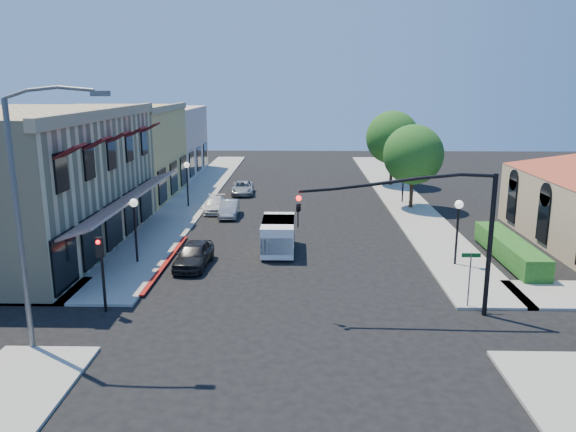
{
  "coord_description": "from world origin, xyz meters",
  "views": [
    {
      "loc": [
        0.28,
        -20.62,
        9.48
      ],
      "look_at": [
        -0.39,
        8.35,
        2.6
      ],
      "focal_mm": 35.0,
      "sensor_mm": 36.0,
      "label": 1
    }
  ],
  "objects_px": {
    "secondary_signal": "(101,260)",
    "parked_car_b": "(229,209)",
    "lamppost_right_far": "(404,170)",
    "parked_car_a": "(194,255)",
    "street_name_sign": "(470,271)",
    "white_van": "(278,234)",
    "street_tree_a": "(413,155)",
    "parked_car_c": "(215,205)",
    "lamppost_left_far": "(187,173)",
    "lamppost_right_near": "(458,216)",
    "street_tree_b": "(393,138)",
    "parked_car_d": "(243,188)",
    "signal_mast_arm": "(439,220)",
    "cobra_streetlight": "(27,209)",
    "lamppost_left_near": "(134,214)"
  },
  "relations": [
    {
      "from": "street_tree_a",
      "to": "white_van",
      "type": "bearing_deg",
      "value": -130.1
    },
    {
      "from": "parked_car_b",
      "to": "parked_car_c",
      "type": "distance_m",
      "value": 2.03
    },
    {
      "from": "parked_car_a",
      "to": "secondary_signal",
      "type": "bearing_deg",
      "value": -109.41
    },
    {
      "from": "secondary_signal",
      "to": "parked_car_b",
      "type": "bearing_deg",
      "value": 80.04
    },
    {
      "from": "street_name_sign",
      "to": "white_van",
      "type": "bearing_deg",
      "value": 136.16
    },
    {
      "from": "parked_car_a",
      "to": "lamppost_left_near",
      "type": "bearing_deg",
      "value": 175.71
    },
    {
      "from": "parked_car_a",
      "to": "white_van",
      "type": "bearing_deg",
      "value": 37.07
    },
    {
      "from": "secondary_signal",
      "to": "street_name_sign",
      "type": "xyz_separation_m",
      "value": [
        15.5,
        0.79,
        -0.62
      ]
    },
    {
      "from": "street_name_sign",
      "to": "lamppost_left_far",
      "type": "relative_size",
      "value": 0.7
    },
    {
      "from": "street_tree_a",
      "to": "white_van",
      "type": "height_order",
      "value": "street_tree_a"
    },
    {
      "from": "street_name_sign",
      "to": "parked_car_b",
      "type": "xyz_separation_m",
      "value": [
        -12.41,
        16.8,
        -1.11
      ]
    },
    {
      "from": "street_tree_b",
      "to": "lamppost_right_near",
      "type": "distance_m",
      "value": 24.07
    },
    {
      "from": "lamppost_left_near",
      "to": "parked_car_b",
      "type": "distance_m",
      "value": 11.77
    },
    {
      "from": "street_tree_b",
      "to": "white_van",
      "type": "height_order",
      "value": "street_tree_b"
    },
    {
      "from": "street_name_sign",
      "to": "lamppost_left_far",
      "type": "xyz_separation_m",
      "value": [
        -16.0,
        19.8,
        1.04
      ]
    },
    {
      "from": "lamppost_left_far",
      "to": "lamppost_right_far",
      "type": "relative_size",
      "value": 1.0
    },
    {
      "from": "street_tree_a",
      "to": "cobra_streetlight",
      "type": "bearing_deg",
      "value": -126.79
    },
    {
      "from": "street_tree_a",
      "to": "lamppost_left_near",
      "type": "height_order",
      "value": "street_tree_a"
    },
    {
      "from": "parked_car_d",
      "to": "street_name_sign",
      "type": "bearing_deg",
      "value": -67.64
    },
    {
      "from": "street_tree_a",
      "to": "lamppost_left_near",
      "type": "relative_size",
      "value": 1.82
    },
    {
      "from": "lamppost_right_far",
      "to": "parked_car_c",
      "type": "bearing_deg",
      "value": -166.84
    },
    {
      "from": "signal_mast_arm",
      "to": "parked_car_c",
      "type": "relative_size",
      "value": 2.16
    },
    {
      "from": "parked_car_c",
      "to": "parked_car_b",
      "type": "bearing_deg",
      "value": -53.48
    },
    {
      "from": "cobra_streetlight",
      "to": "street_name_sign",
      "type": "xyz_separation_m",
      "value": [
        16.65,
        4.2,
        -3.57
      ]
    },
    {
      "from": "lamppost_left_far",
      "to": "lamppost_right_near",
      "type": "xyz_separation_m",
      "value": [
        17.0,
        -14.0,
        0.0
      ]
    },
    {
      "from": "street_tree_b",
      "to": "parked_car_c",
      "type": "height_order",
      "value": "street_tree_b"
    },
    {
      "from": "signal_mast_arm",
      "to": "lamppost_left_far",
      "type": "height_order",
      "value": "signal_mast_arm"
    },
    {
      "from": "parked_car_a",
      "to": "parked_car_c",
      "type": "bearing_deg",
      "value": 97.81
    },
    {
      "from": "secondary_signal",
      "to": "parked_car_d",
      "type": "bearing_deg",
      "value": 83.01
    },
    {
      "from": "signal_mast_arm",
      "to": "street_name_sign",
      "type": "xyz_separation_m",
      "value": [
        1.64,
        0.7,
        -2.39
      ]
    },
    {
      "from": "secondary_signal",
      "to": "parked_car_b",
      "type": "xyz_separation_m",
      "value": [
        3.09,
        17.59,
        -1.73
      ]
    },
    {
      "from": "lamppost_right_far",
      "to": "parked_car_a",
      "type": "bearing_deg",
      "value": -130.06
    },
    {
      "from": "signal_mast_arm",
      "to": "parked_car_b",
      "type": "bearing_deg",
      "value": 121.59
    },
    {
      "from": "cobra_streetlight",
      "to": "parked_car_d",
      "type": "relative_size",
      "value": 2.3
    },
    {
      "from": "lamppost_left_far",
      "to": "lamppost_left_near",
      "type": "bearing_deg",
      "value": -90.0
    },
    {
      "from": "lamppost_right_far",
      "to": "parked_car_a",
      "type": "xyz_separation_m",
      "value": [
        -13.84,
        -16.46,
        -2.07
      ]
    },
    {
      "from": "lamppost_left_near",
      "to": "parked_car_b",
      "type": "bearing_deg",
      "value": 71.92
    },
    {
      "from": "lamppost_right_far",
      "to": "lamppost_left_far",
      "type": "bearing_deg",
      "value": -173.29
    },
    {
      "from": "lamppost_right_near",
      "to": "lamppost_right_far",
      "type": "xyz_separation_m",
      "value": [
        0.0,
        16.0,
        0.0
      ]
    },
    {
      "from": "white_van",
      "to": "street_name_sign",
      "type": "bearing_deg",
      "value": -43.84
    },
    {
      "from": "street_tree_a",
      "to": "parked_car_c",
      "type": "xyz_separation_m",
      "value": [
        -15.0,
        -1.44,
        -3.66
      ]
    },
    {
      "from": "lamppost_left_far",
      "to": "parked_car_c",
      "type": "height_order",
      "value": "lamppost_left_far"
    },
    {
      "from": "cobra_streetlight",
      "to": "parked_car_b",
      "type": "relative_size",
      "value": 2.61
    },
    {
      "from": "street_tree_b",
      "to": "lamppost_left_near",
      "type": "distance_m",
      "value": 29.64
    },
    {
      "from": "street_tree_a",
      "to": "street_tree_b",
      "type": "distance_m",
      "value": 10.01
    },
    {
      "from": "signal_mast_arm",
      "to": "street_name_sign",
      "type": "height_order",
      "value": "signal_mast_arm"
    },
    {
      "from": "lamppost_right_near",
      "to": "parked_car_d",
      "type": "height_order",
      "value": "lamppost_right_near"
    },
    {
      "from": "cobra_streetlight",
      "to": "parked_car_a",
      "type": "height_order",
      "value": "cobra_streetlight"
    },
    {
      "from": "street_tree_a",
      "to": "parked_car_b",
      "type": "height_order",
      "value": "street_tree_a"
    },
    {
      "from": "parked_car_b",
      "to": "parked_car_d",
      "type": "relative_size",
      "value": 0.88
    }
  ]
}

